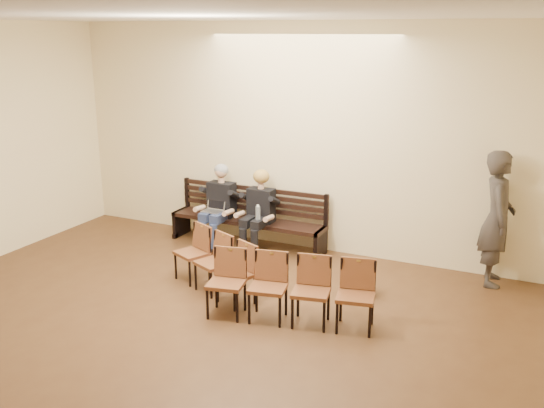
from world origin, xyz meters
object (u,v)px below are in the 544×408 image
at_px(laptop, 212,213).
at_px(chair_row_back, 213,263).
at_px(passerby, 498,209).
at_px(water_bottle, 258,220).
at_px(seated_man, 219,206).
at_px(bench, 247,232).
at_px(bag, 360,285).
at_px(seated_woman, 258,215).
at_px(chair_row_front, 289,290).

height_order(laptop, chair_row_back, chair_row_back).
relative_size(passerby, chair_row_back, 1.52).
bearing_deg(water_bottle, seated_man, 165.85).
bearing_deg(bench, bag, -24.93).
relative_size(water_bottle, chair_row_back, 0.17).
distance_m(bench, seated_man, 0.62).
relative_size(seated_woman, passerby, 0.55).
xyz_separation_m(laptop, passerby, (4.21, 0.38, 0.50)).
relative_size(seated_man, passerby, 0.59).
distance_m(chair_row_front, chair_row_back, 1.33).
distance_m(bench, chair_row_back, 1.82).
relative_size(water_bottle, chair_row_front, 0.12).
xyz_separation_m(bench, passerby, (3.73, 0.10, 0.84)).
bearing_deg(seated_man, laptop, -99.23).
distance_m(water_bottle, chair_row_back, 1.46).
distance_m(laptop, passerby, 4.25).
distance_m(seated_man, chair_row_back, 1.87).
bearing_deg(bench, seated_man, -165.06).
height_order(laptop, passerby, passerby).
bearing_deg(chair_row_front, bench, 116.38).
bearing_deg(seated_man, chair_row_back, -62.54).
height_order(water_bottle, bag, water_bottle).
xyz_separation_m(bench, seated_man, (-0.45, -0.12, 0.41)).
bearing_deg(passerby, bench, 82.13).
bearing_deg(chair_row_back, bag, 46.47).
bearing_deg(seated_man, bag, -18.82).
bearing_deg(chair_row_back, passerby, 53.28).
bearing_deg(seated_woman, bag, -24.95).
height_order(chair_row_front, chair_row_back, chair_row_front).
distance_m(bench, laptop, 0.65).
bearing_deg(bag, chair_row_back, -157.47).
bearing_deg(water_bottle, laptop, 177.08).
distance_m(seated_woman, chair_row_back, 1.67).
relative_size(laptop, chair_row_front, 0.16).
bearing_deg(laptop, passerby, -9.30).
relative_size(bench, seated_woman, 2.22).
xyz_separation_m(chair_row_front, chair_row_back, (-1.27, 0.39, -0.02)).
xyz_separation_m(passerby, chair_row_front, (-2.05, -2.26, -0.66)).
distance_m(bag, chair_row_back, 1.96).
bearing_deg(chair_row_front, seated_man, 124.74).
bearing_deg(chair_row_front, seated_woman, 113.35).
relative_size(seated_woman, chair_row_back, 0.84).
bearing_deg(seated_woman, seated_man, 180.00).
relative_size(bag, chair_row_front, 0.17).
bearing_deg(seated_man, bench, 14.94).
xyz_separation_m(water_bottle, chair_row_back, (0.05, -1.45, -0.18)).
relative_size(bench, water_bottle, 10.80).
height_order(passerby, chair_row_front, passerby).
height_order(seated_woman, laptop, seated_woman).
xyz_separation_m(seated_man, chair_row_back, (0.86, -1.65, -0.24)).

